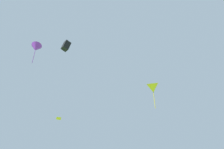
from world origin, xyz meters
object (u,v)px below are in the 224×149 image
distant_kite_black_overhead_distant (66,46)px  distant_kite_yellow_low_left (153,88)px  distant_kite_purple_high_left (36,48)px  distant_kite_yellow_mid_right (59,118)px

distant_kite_black_overhead_distant → distant_kite_yellow_low_left: 10.77m
distant_kite_yellow_low_left → distant_kite_purple_high_left: bearing=144.1°
distant_kite_purple_high_left → distant_kite_black_overhead_distant: (3.00, -4.71, -2.05)m
distant_kite_yellow_mid_right → distant_kite_black_overhead_distant: (-3.58, -16.42, 2.91)m
distant_kite_purple_high_left → distant_kite_black_overhead_distant: distant_kite_purple_high_left is taller
distant_kite_purple_high_left → distant_kite_yellow_low_left: (11.69, -8.46, -7.18)m
distant_kite_purple_high_left → distant_kite_yellow_mid_right: (6.58, 11.71, -4.96)m
distant_kite_purple_high_left → distant_kite_yellow_low_left: distant_kite_purple_high_left is taller
distant_kite_yellow_mid_right → distant_kite_yellow_low_left: (5.11, -20.17, -2.22)m
distant_kite_purple_high_left → distant_kite_yellow_mid_right: size_ratio=2.78×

